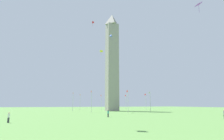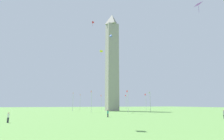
# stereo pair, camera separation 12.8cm
# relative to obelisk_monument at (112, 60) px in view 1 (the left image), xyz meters

# --- Properties ---
(ground_plane) EXTENTS (260.00, 260.00, 0.00)m
(ground_plane) POSITION_rel_obelisk_monument_xyz_m (0.00, 0.00, -22.45)
(ground_plane) COLOR #609347
(obelisk_monument) EXTENTS (4.94, 4.94, 44.89)m
(obelisk_monument) POSITION_rel_obelisk_monument_xyz_m (0.00, 0.00, 0.00)
(obelisk_monument) COLOR gray
(obelisk_monument) RESTS_ON ground
(flagpole_n) EXTENTS (1.12, 0.14, 7.82)m
(flagpole_n) POSITION_rel_obelisk_monument_xyz_m (16.86, 0.00, -18.15)
(flagpole_n) COLOR silver
(flagpole_n) RESTS_ON ground
(flagpole_ne) EXTENTS (1.12, 0.14, 7.82)m
(flagpole_ne) POSITION_rel_obelisk_monument_xyz_m (11.94, 11.88, -18.15)
(flagpole_ne) COLOR silver
(flagpole_ne) RESTS_ON ground
(flagpole_e) EXTENTS (1.12, 0.14, 7.82)m
(flagpole_e) POSITION_rel_obelisk_monument_xyz_m (0.06, 16.79, -18.15)
(flagpole_e) COLOR silver
(flagpole_e) RESTS_ON ground
(flagpole_se) EXTENTS (1.12, 0.14, 7.82)m
(flagpole_se) POSITION_rel_obelisk_monument_xyz_m (-11.81, 11.88, -18.15)
(flagpole_se) COLOR silver
(flagpole_se) RESTS_ON ground
(flagpole_s) EXTENTS (1.12, 0.14, 7.82)m
(flagpole_s) POSITION_rel_obelisk_monument_xyz_m (-16.73, 0.00, -18.15)
(flagpole_s) COLOR silver
(flagpole_s) RESTS_ON ground
(flagpole_sw) EXTENTS (1.12, 0.14, 7.82)m
(flagpole_sw) POSITION_rel_obelisk_monument_xyz_m (-11.81, -11.88, -18.15)
(flagpole_sw) COLOR silver
(flagpole_sw) RESTS_ON ground
(flagpole_w) EXTENTS (1.12, 0.14, 7.82)m
(flagpole_w) POSITION_rel_obelisk_monument_xyz_m (0.06, -16.79, -18.15)
(flagpole_w) COLOR silver
(flagpole_w) RESTS_ON ground
(flagpole_nw) EXTENTS (1.12, 0.14, 7.82)m
(flagpole_nw) POSITION_rel_obelisk_monument_xyz_m (11.94, -11.88, -18.15)
(flagpole_nw) COLOR silver
(flagpole_nw) RESTS_ON ground
(person_gray_shirt) EXTENTS (0.32, 0.32, 1.78)m
(person_gray_shirt) POSITION_rel_obelisk_monument_xyz_m (-47.85, -6.74, -21.56)
(person_gray_shirt) COLOR #2D2D38
(person_gray_shirt) RESTS_ON ground
(person_teal_shirt) EXTENTS (0.32, 0.32, 1.64)m
(person_teal_shirt) POSITION_rel_obelisk_monument_xyz_m (-35.56, 13.47, -21.63)
(person_teal_shirt) COLOR #2D2D38
(person_teal_shirt) RESTS_ON ground
(person_white_shirt) EXTENTS (0.32, 0.32, 1.64)m
(person_white_shirt) POSITION_rel_obelisk_monument_xyz_m (-42.22, 32.10, -21.63)
(person_white_shirt) COLOR #2D2D38
(person_white_shirt) RESTS_ON ground
(kite_blue_delta) EXTENTS (1.29, 1.43, 1.87)m
(kite_blue_delta) POSITION_rel_obelisk_monument_xyz_m (-13.35, 5.02, 6.01)
(kite_blue_delta) COLOR blue
(kite_yellow_diamond) EXTENTS (1.36, 1.41, 1.79)m
(kite_yellow_diamond) POSITION_rel_obelisk_monument_xyz_m (-8.90, 7.64, 0.99)
(kite_yellow_diamond) COLOR yellow
(kite_red_delta) EXTENTS (1.16, 1.03, 1.81)m
(kite_red_delta) POSITION_rel_obelisk_monument_xyz_m (-13.30, 12.37, 10.35)
(kite_red_delta) COLOR red
(kite_purple_diamond) EXTENTS (1.75, 1.64, 2.44)m
(kite_purple_diamond) POSITION_rel_obelisk_monument_xyz_m (-45.25, -5.67, 3.50)
(kite_purple_diamond) COLOR purple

